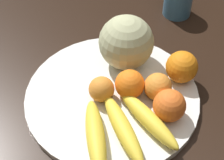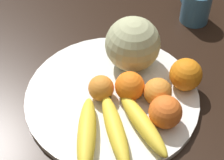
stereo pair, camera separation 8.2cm
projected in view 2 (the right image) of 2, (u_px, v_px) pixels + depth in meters
kitchen_table at (89, 132)px, 0.92m from camera, size 1.53×1.03×0.77m
fruit_bowl at (112, 97)px, 0.87m from camera, size 0.40×0.40×0.02m
melon at (133, 44)px, 0.88m from camera, size 0.13×0.13×0.13m
banana_bunch at (113, 129)px, 0.77m from camera, size 0.24×0.23×0.04m
orange_front_left at (158, 92)px, 0.82m from camera, size 0.06×0.06×0.06m
orange_front_right at (130, 86)px, 0.83m from camera, size 0.07×0.07×0.07m
orange_mid_center at (165, 112)px, 0.78m from camera, size 0.07×0.07×0.07m
orange_back_left at (186, 74)px, 0.85m from camera, size 0.08×0.08×0.08m
orange_back_right at (101, 88)px, 0.84m from camera, size 0.06×0.06×0.06m
produce_tag at (145, 85)px, 0.88m from camera, size 0.09×0.05×0.00m
ceramic_mug at (195, 6)px, 1.04m from camera, size 0.09×0.11×0.09m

